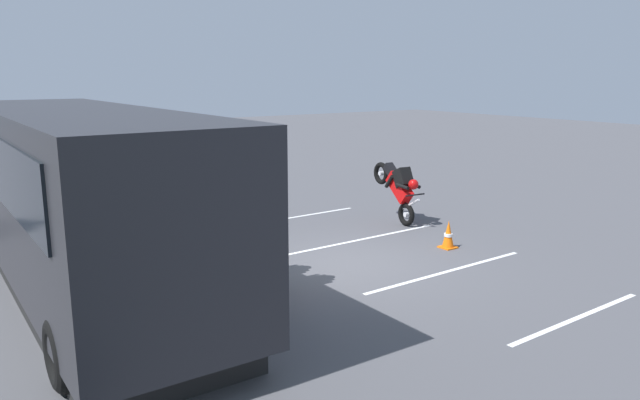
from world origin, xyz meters
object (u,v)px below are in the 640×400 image
Objects in this scene: spectator_far_left at (271,234)px; tour_bus at (83,204)px; spectator_centre at (208,219)px; traffic_cone at (448,235)px; parked_motorcycle_silver at (154,228)px; spectator_left at (246,224)px; stunt_motorcycle at (399,186)px; spectator_right at (200,208)px; parked_motorcycle_dark at (249,277)px.

tour_bus is at bearing 59.68° from spectator_far_left.
spectator_centre is 5.32m from traffic_cone.
parked_motorcycle_silver is (3.69, 0.85, -0.55)m from spectator_far_left.
spectator_left is 3.09m from parked_motorcycle_silver.
spectator_centre is at bearing 11.46° from spectator_left.
tour_bus is 5.20× the size of spectator_left.
spectator_left is 0.88× the size of stunt_motorcycle.
spectator_right reaches higher than traffic_cone.
spectator_far_left reaches higher than parked_motorcycle_dark.
parked_motorcycle_dark is (-2.04, -2.11, -1.16)m from tour_bus.
parked_motorcycle_dark is at bearing 95.26° from traffic_cone.
stunt_motorcycle is at bearing -101.43° from parked_motorcycle_silver.
stunt_motorcycle is at bearing -72.29° from spectator_left.
parked_motorcycle_silver is at bearing -43.02° from tour_bus.
traffic_cone is (-1.85, -4.94, -0.67)m from spectator_centre.
tour_bus is at bearing 97.01° from spectator_centre.
parked_motorcycle_dark is at bearing -134.03° from tour_bus.
stunt_motorcycle is at bearing -95.06° from spectator_right.
spectator_left is at bearing 179.12° from spectator_right.
tour_bus reaches higher than parked_motorcycle_silver.
spectator_right is (1.31, -2.70, -0.67)m from tour_bus.
stunt_motorcycle is at bearing -64.04° from parked_motorcycle_dark.
spectator_right is 2.63× the size of traffic_cone.
spectator_centre is 2.63× the size of traffic_cone.
spectator_far_left is at bearing -120.32° from tour_bus.
tour_bus is 7.65m from traffic_cone.
parked_motorcycle_silver is 6.23m from stunt_motorcycle.
spectator_right reaches higher than parked_motorcycle_silver.
spectator_far_left reaches higher than parked_motorcycle_silver.
tour_bus is at bearing 136.98° from parked_motorcycle_silver.
spectator_right is 3.43m from parked_motorcycle_dark.
spectator_left is 1.09× the size of spectator_centre.
spectator_centre is 1.04m from spectator_right.
parked_motorcycle_dark is (-1.17, 0.56, -0.61)m from spectator_left.
spectator_left is 2.87× the size of traffic_cone.
parked_motorcycle_silver is 4.11m from parked_motorcycle_dark.
tour_bus is 14.91× the size of traffic_cone.
tour_bus reaches higher than parked_motorcycle_dark.
spectator_centre reaches higher than spectator_right.
spectator_left is 0.88× the size of parked_motorcycle_dark.
tour_bus is at bearing 95.95° from stunt_motorcycle.
spectator_far_left is at bearing 115.15° from stunt_motorcycle.
tour_bus reaches higher than spectator_far_left.
tour_bus is 5.66× the size of spectator_centre.
traffic_cone is (-1.55, -7.38, -1.34)m from tour_bus.
stunt_motorcycle is at bearing -64.85° from spectator_far_left.
tour_bus is 3.15m from parked_motorcycle_dark.
tour_bus is at bearing 71.98° from spectator_left.
traffic_cone is at bearing -110.54° from spectator_centre.
spectator_far_left is 1.05× the size of spectator_right.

